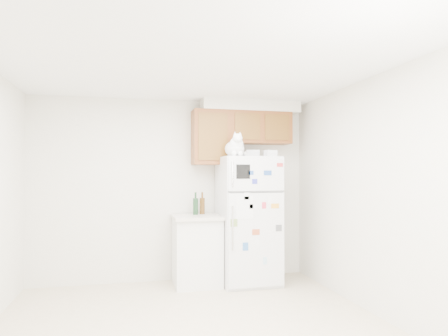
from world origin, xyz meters
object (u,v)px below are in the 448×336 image
object	(u,v)px
bottle_green	(196,203)
bottle_amber	(202,203)
refrigerator	(248,220)
cat	(235,147)
storage_box_back	(253,154)
base_counter	(197,250)
storage_box_front	(270,154)

from	to	relation	value
bottle_green	bottle_amber	bearing A→B (deg)	34.25
refrigerator	bottle_green	distance (m)	0.75
refrigerator	bottle_green	size ratio (longest dim) A/B	5.57
cat	storage_box_back	xyz separation A→B (m)	(0.32, 0.23, -0.07)
base_counter	bottle_green	bearing A→B (deg)	91.68
cat	bottle_green	distance (m)	0.94
storage_box_front	bottle_green	size ratio (longest dim) A/B	0.49
bottle_amber	storage_box_front	bearing A→B (deg)	-23.06
base_counter	bottle_green	size ratio (longest dim) A/B	3.01
base_counter	cat	world-z (taller)	cat
cat	bottle_amber	distance (m)	0.93
base_counter	bottle_green	world-z (taller)	bottle_green
refrigerator	bottle_amber	bearing A→B (deg)	157.67
base_counter	storage_box_front	distance (m)	1.62
storage_box_front	bottle_amber	size ratio (longest dim) A/B	0.50
bottle_amber	refrigerator	bearing A→B (deg)	-22.33
cat	storage_box_back	size ratio (longest dim) A/B	2.49
refrigerator	bottle_amber	distance (m)	0.67
bottle_green	bottle_amber	world-z (taller)	bottle_green
refrigerator	base_counter	world-z (taller)	refrigerator
cat	bottle_green	size ratio (longest dim) A/B	1.47
cat	bottle_amber	bearing A→B (deg)	131.53
refrigerator	storage_box_back	xyz separation A→B (m)	(0.09, 0.07, 0.90)
refrigerator	storage_box_front	size ratio (longest dim) A/B	11.33
storage_box_front	cat	bearing A→B (deg)	176.05
cat	bottle_amber	world-z (taller)	cat
base_counter	bottle_green	distance (m)	0.62
storage_box_front	bottle_green	world-z (taller)	storage_box_front
bottle_green	refrigerator	bearing A→B (deg)	-13.78
refrigerator	cat	size ratio (longest dim) A/B	3.80
bottle_green	bottle_amber	distance (m)	0.13
storage_box_front	bottle_amber	distance (m)	1.15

